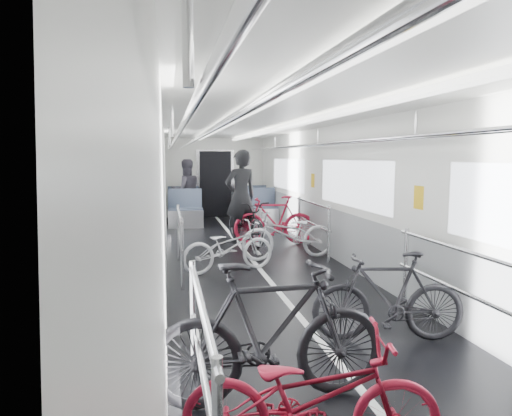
{
  "coord_description": "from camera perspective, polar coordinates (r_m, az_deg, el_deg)",
  "views": [
    {
      "loc": [
        -1.47,
        -6.92,
        1.83
      ],
      "look_at": [
        0.0,
        0.55,
        0.98
      ],
      "focal_mm": 32.0,
      "sensor_mm": 36.0,
      "label": 1
    }
  ],
  "objects": [
    {
      "name": "bike_right_near",
      "position": [
        4.79,
        16.2,
        -10.57
      ],
      "size": [
        1.56,
        0.71,
        0.91
      ],
      "primitive_type": "imported",
      "rotation": [
        0.0,
        0.0,
        -1.77
      ],
      "color": "black",
      "rests_on": "floor"
    },
    {
      "name": "bike_right_mid",
      "position": [
        8.19,
        4.11,
        -3.25
      ],
      "size": [
        1.81,
        0.81,
        0.92
      ],
      "primitive_type": "imported",
      "rotation": [
        0.0,
        0.0,
        -1.45
      ],
      "color": "#BCBCC1",
      "rests_on": "floor"
    },
    {
      "name": "bike_aisle",
      "position": [
        9.65,
        -1.28,
        -1.77
      ],
      "size": [
        1.03,
        1.84,
        0.92
      ],
      "primitive_type": "imported",
      "rotation": [
        0.0,
        0.0,
        0.26
      ],
      "color": "black",
      "rests_on": "floor"
    },
    {
      "name": "bike_left_near",
      "position": [
        2.96,
        6.87,
        -22.36
      ],
      "size": [
        1.63,
        0.84,
        0.81
      ],
      "primitive_type": "imported",
      "rotation": [
        0.0,
        0.0,
        1.37
      ],
      "color": "maroon",
      "rests_on": "floor"
    },
    {
      "name": "person_seated",
      "position": [
        12.72,
        -8.73,
        2.07
      ],
      "size": [
        1.0,
        0.87,
        1.77
      ],
      "primitive_type": "imported",
      "rotation": [
        0.0,
        0.0,
        3.4
      ],
      "color": "#302D35",
      "rests_on": "floor"
    },
    {
      "name": "bike_left_mid",
      "position": [
        3.49,
        1.82,
        -15.31
      ],
      "size": [
        1.8,
        0.53,
        1.08
      ],
      "primitive_type": "imported",
      "rotation": [
        0.0,
        0.0,
        1.58
      ],
      "color": "black",
      "rests_on": "floor"
    },
    {
      "name": "bike_left_far",
      "position": [
        7.31,
        -3.48,
        -4.87
      ],
      "size": [
        1.62,
        0.88,
        0.81
      ],
      "primitive_type": "imported",
      "rotation": [
        0.0,
        0.0,
        1.81
      ],
      "color": "silver",
      "rests_on": "floor"
    },
    {
      "name": "car_shell",
      "position": [
        8.85,
        -1.53,
        1.85
      ],
      "size": [
        3.02,
        14.01,
        2.41
      ],
      "color": "black",
      "rests_on": "ground"
    },
    {
      "name": "person_standing",
      "position": [
        9.68,
        -1.91,
        1.42
      ],
      "size": [
        0.84,
        0.69,
        1.98
      ],
      "primitive_type": "imported",
      "rotation": [
        0.0,
        0.0,
        3.48
      ],
      "color": "black",
      "rests_on": "floor"
    },
    {
      "name": "bike_right_far",
      "position": [
        9.58,
        2.31,
        -1.51
      ],
      "size": [
        1.76,
        0.73,
        1.03
      ],
      "primitive_type": "imported",
      "rotation": [
        0.0,
        0.0,
        -1.72
      ],
      "color": "maroon",
      "rests_on": "floor"
    }
  ]
}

